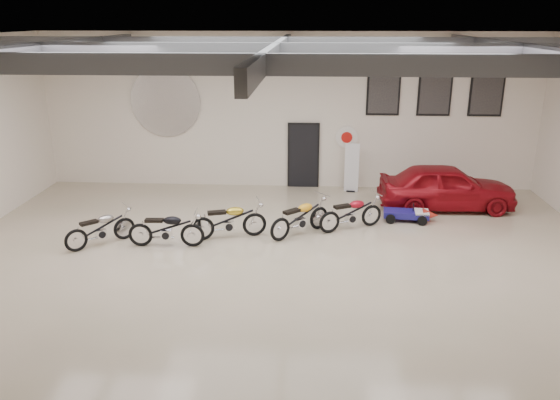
# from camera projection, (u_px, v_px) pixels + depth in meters

# --- Properties ---
(floor) EXTENTS (16.00, 12.00, 0.01)m
(floor) POSITION_uv_depth(u_px,v_px,m) (277.00, 261.00, 12.73)
(floor) COLOR #C0AD92
(floor) RESTS_ON ground
(ceiling) EXTENTS (16.00, 12.00, 0.01)m
(ceiling) POSITION_uv_depth(u_px,v_px,m) (277.00, 38.00, 11.14)
(ceiling) COLOR gray
(ceiling) RESTS_ON back_wall
(back_wall) EXTENTS (16.00, 0.02, 5.00)m
(back_wall) POSITION_uv_depth(u_px,v_px,m) (289.00, 112.00, 17.61)
(back_wall) COLOR silver
(back_wall) RESTS_ON floor
(ceiling_beams) EXTENTS (15.80, 11.80, 0.32)m
(ceiling_beams) POSITION_uv_depth(u_px,v_px,m) (277.00, 51.00, 11.22)
(ceiling_beams) COLOR #585B5F
(ceiling_beams) RESTS_ON ceiling
(door) EXTENTS (0.92, 0.08, 2.10)m
(door) POSITION_uv_depth(u_px,v_px,m) (303.00, 156.00, 18.00)
(door) COLOR black
(door) RESTS_ON back_wall
(logo_plaque) EXTENTS (2.30, 0.06, 1.16)m
(logo_plaque) POSITION_uv_depth(u_px,v_px,m) (165.00, 102.00, 17.69)
(logo_plaque) COLOR silver
(logo_plaque) RESTS_ON back_wall
(poster_left) EXTENTS (1.05, 0.08, 1.35)m
(poster_left) POSITION_uv_depth(u_px,v_px,m) (383.00, 94.00, 17.22)
(poster_left) COLOR black
(poster_left) RESTS_ON back_wall
(poster_mid) EXTENTS (1.05, 0.08, 1.35)m
(poster_mid) POSITION_uv_depth(u_px,v_px,m) (435.00, 94.00, 17.14)
(poster_mid) COLOR black
(poster_mid) RESTS_ON back_wall
(poster_right) EXTENTS (1.05, 0.08, 1.35)m
(poster_right) POSITION_uv_depth(u_px,v_px,m) (486.00, 95.00, 17.05)
(poster_right) COLOR black
(poster_right) RESTS_ON back_wall
(oil_sign) EXTENTS (0.72, 0.10, 0.72)m
(oil_sign) POSITION_uv_depth(u_px,v_px,m) (347.00, 137.00, 17.72)
(oil_sign) COLOR white
(oil_sign) RESTS_ON back_wall
(banner_stand) EXTENTS (0.48, 0.24, 1.69)m
(banner_stand) POSITION_uv_depth(u_px,v_px,m) (352.00, 166.00, 17.56)
(banner_stand) COLOR white
(banner_stand) RESTS_ON floor
(motorcycle_silver) EXTENTS (1.67, 1.60, 0.92)m
(motorcycle_silver) POSITION_uv_depth(u_px,v_px,m) (100.00, 228.00, 13.48)
(motorcycle_silver) COLOR silver
(motorcycle_silver) RESTS_ON floor
(motorcycle_black) EXTENTS (1.86, 0.63, 0.96)m
(motorcycle_black) POSITION_uv_depth(u_px,v_px,m) (166.00, 228.00, 13.39)
(motorcycle_black) COLOR silver
(motorcycle_black) RESTS_ON floor
(motorcycle_gold) EXTENTS (2.02, 1.12, 1.00)m
(motorcycle_gold) POSITION_uv_depth(u_px,v_px,m) (228.00, 220.00, 13.90)
(motorcycle_gold) COLOR silver
(motorcycle_gold) RESTS_ON floor
(motorcycle_yellow) EXTENTS (1.80, 1.71, 0.99)m
(motorcycle_yellow) POSITION_uv_depth(u_px,v_px,m) (300.00, 217.00, 14.12)
(motorcycle_yellow) COLOR silver
(motorcycle_yellow) RESTS_ON floor
(motorcycle_red) EXTENTS (1.90, 1.35, 0.96)m
(motorcycle_red) POSITION_uv_depth(u_px,v_px,m) (351.00, 212.00, 14.48)
(motorcycle_red) COLOR silver
(motorcycle_red) RESTS_ON floor
(go_kart) EXTENTS (1.57, 0.83, 0.55)m
(go_kart) POSITION_uv_depth(u_px,v_px,m) (411.00, 212.00, 15.14)
(go_kart) COLOR navy
(go_kart) RESTS_ON floor
(vintage_car) EXTENTS (1.70, 3.98, 1.34)m
(vintage_car) POSITION_uv_depth(u_px,v_px,m) (447.00, 187.00, 16.04)
(vintage_car) COLOR maroon
(vintage_car) RESTS_ON floor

